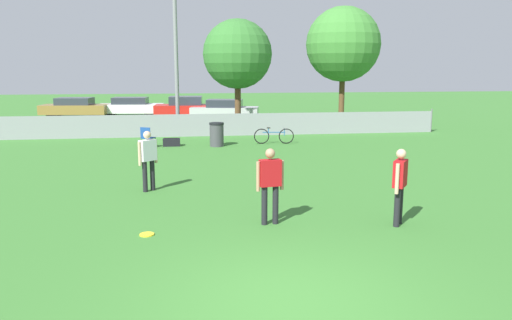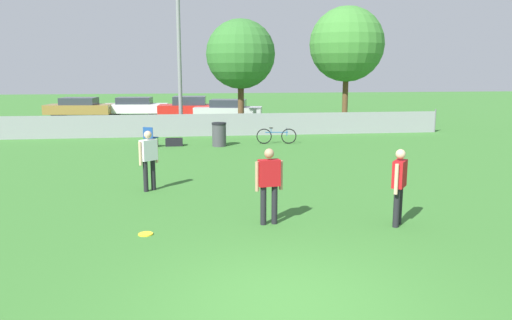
{
  "view_description": "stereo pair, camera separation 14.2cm",
  "coord_description": "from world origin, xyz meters",
  "px_view_note": "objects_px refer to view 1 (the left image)",
  "views": [
    {
      "loc": [
        -1.42,
        -6.54,
        3.34
      ],
      "look_at": [
        0.3,
        5.65,
        1.05
      ],
      "focal_mm": 35.0,
      "sensor_mm": 36.0,
      "label": 1
    },
    {
      "loc": [
        -1.28,
        -6.56,
        3.34
      ],
      "look_at": [
        0.3,
        5.65,
        1.05
      ],
      "focal_mm": 35.0,
      "sensor_mm": 36.0,
      "label": 2
    }
  ],
  "objects_px": {
    "player_receiver_white": "(148,156)",
    "frisbee_disc": "(147,234)",
    "folding_chair_sideline": "(147,136)",
    "parked_car_silver": "(225,110)",
    "parked_car_white": "(131,107)",
    "tree_near_pole": "(238,54)",
    "trash_bin": "(217,134)",
    "parked_car_red": "(186,108)",
    "bicycle_sideline": "(274,136)",
    "light_pole": "(176,41)",
    "player_thrower_red": "(400,181)",
    "player_defender_red": "(270,180)",
    "gear_bag_sideline": "(172,142)",
    "tree_far_right": "(343,44)",
    "parked_car_tan": "(75,107)"
  },
  "relations": [
    {
      "from": "player_receiver_white",
      "to": "trash_bin",
      "type": "relative_size",
      "value": 1.63
    },
    {
      "from": "folding_chair_sideline",
      "to": "gear_bag_sideline",
      "type": "distance_m",
      "value": 1.09
    },
    {
      "from": "player_defender_red",
      "to": "parked_car_tan",
      "type": "bearing_deg",
      "value": 102.01
    },
    {
      "from": "tree_near_pole",
      "to": "frisbee_disc",
      "type": "distance_m",
      "value": 17.15
    },
    {
      "from": "gear_bag_sideline",
      "to": "parked_car_white",
      "type": "distance_m",
      "value": 14.55
    },
    {
      "from": "player_defender_red",
      "to": "frisbee_disc",
      "type": "xyz_separation_m",
      "value": [
        -2.59,
        -0.37,
        -0.96
      ]
    },
    {
      "from": "player_defender_red",
      "to": "folding_chair_sideline",
      "type": "bearing_deg",
      "value": 98.96
    },
    {
      "from": "player_receiver_white",
      "to": "folding_chair_sideline",
      "type": "relative_size",
      "value": 1.9
    },
    {
      "from": "light_pole",
      "to": "frisbee_disc",
      "type": "relative_size",
      "value": 26.26
    },
    {
      "from": "tree_near_pole",
      "to": "trash_bin",
      "type": "distance_m",
      "value": 6.18
    },
    {
      "from": "folding_chair_sideline",
      "to": "parked_car_silver",
      "type": "relative_size",
      "value": 0.19
    },
    {
      "from": "player_receiver_white",
      "to": "parked_car_red",
      "type": "distance_m",
      "value": 19.95
    },
    {
      "from": "tree_near_pole",
      "to": "gear_bag_sideline",
      "type": "height_order",
      "value": "tree_near_pole"
    },
    {
      "from": "tree_near_pole",
      "to": "trash_bin",
      "type": "xyz_separation_m",
      "value": [
        -1.43,
        -4.89,
        -3.5
      ]
    },
    {
      "from": "trash_bin",
      "to": "gear_bag_sideline",
      "type": "distance_m",
      "value": 1.99
    },
    {
      "from": "bicycle_sideline",
      "to": "light_pole",
      "type": "bearing_deg",
      "value": 141.19
    },
    {
      "from": "tree_far_right",
      "to": "player_defender_red",
      "type": "xyz_separation_m",
      "value": [
        -7.19,
        -17.73,
        -3.66
      ]
    },
    {
      "from": "light_pole",
      "to": "gear_bag_sideline",
      "type": "relative_size",
      "value": 10.72
    },
    {
      "from": "bicycle_sideline",
      "to": "player_defender_red",
      "type": "bearing_deg",
      "value": -94.61
    },
    {
      "from": "player_defender_red",
      "to": "gear_bag_sideline",
      "type": "distance_m",
      "value": 11.66
    },
    {
      "from": "parked_car_red",
      "to": "trash_bin",
      "type": "bearing_deg",
      "value": -79.92
    },
    {
      "from": "tree_far_right",
      "to": "trash_bin",
      "type": "xyz_separation_m",
      "value": [
        -7.64,
        -6.69,
        -4.11
      ]
    },
    {
      "from": "trash_bin",
      "to": "parked_car_silver",
      "type": "height_order",
      "value": "parked_car_silver"
    },
    {
      "from": "gear_bag_sideline",
      "to": "parked_car_tan",
      "type": "relative_size",
      "value": 0.16
    },
    {
      "from": "player_thrower_red",
      "to": "frisbee_disc",
      "type": "distance_m",
      "value": 5.39
    },
    {
      "from": "bicycle_sideline",
      "to": "trash_bin",
      "type": "bearing_deg",
      "value": -166.33
    },
    {
      "from": "trash_bin",
      "to": "parked_car_white",
      "type": "xyz_separation_m",
      "value": [
        -5.11,
        14.54,
        0.14
      ]
    },
    {
      "from": "player_receiver_white",
      "to": "gear_bag_sideline",
      "type": "bearing_deg",
      "value": 46.71
    },
    {
      "from": "player_receiver_white",
      "to": "parked_car_white",
      "type": "distance_m",
      "value": 22.38
    },
    {
      "from": "player_receiver_white",
      "to": "parked_car_white",
      "type": "height_order",
      "value": "player_receiver_white"
    },
    {
      "from": "light_pole",
      "to": "folding_chair_sideline",
      "type": "height_order",
      "value": "light_pole"
    },
    {
      "from": "light_pole",
      "to": "frisbee_disc",
      "type": "distance_m",
      "value": 16.64
    },
    {
      "from": "parked_car_tan",
      "to": "tree_near_pole",
      "type": "bearing_deg",
      "value": -36.38
    },
    {
      "from": "parked_car_white",
      "to": "parked_car_silver",
      "type": "relative_size",
      "value": 1.02
    },
    {
      "from": "tree_near_pole",
      "to": "player_thrower_red",
      "type": "xyz_separation_m",
      "value": [
        1.74,
        -16.38,
        -3.04
      ]
    },
    {
      "from": "player_receiver_white",
      "to": "frisbee_disc",
      "type": "distance_m",
      "value": 3.86
    },
    {
      "from": "light_pole",
      "to": "parked_car_white",
      "type": "height_order",
      "value": "light_pole"
    },
    {
      "from": "light_pole",
      "to": "player_receiver_white",
      "type": "xyz_separation_m",
      "value": [
        -0.63,
        -12.24,
        -3.69
      ]
    },
    {
      "from": "frisbee_disc",
      "to": "parked_car_white",
      "type": "bearing_deg",
      "value": 96.54
    },
    {
      "from": "tree_near_pole",
      "to": "player_receiver_white",
      "type": "xyz_separation_m",
      "value": [
        -3.77,
        -12.56,
        -3.04
      ]
    },
    {
      "from": "tree_near_pole",
      "to": "gear_bag_sideline",
      "type": "xyz_separation_m",
      "value": [
        -3.36,
        -4.55,
        -3.84
      ]
    },
    {
      "from": "player_receiver_white",
      "to": "tree_near_pole",
      "type": "bearing_deg",
      "value": 32.9
    },
    {
      "from": "parked_car_red",
      "to": "parked_car_silver",
      "type": "distance_m",
      "value": 2.84
    },
    {
      "from": "player_receiver_white",
      "to": "folding_chair_sideline",
      "type": "distance_m",
      "value": 7.75
    },
    {
      "from": "tree_near_pole",
      "to": "gear_bag_sideline",
      "type": "relative_size",
      "value": 7.97
    },
    {
      "from": "light_pole",
      "to": "player_thrower_red",
      "type": "xyz_separation_m",
      "value": [
        4.87,
        -16.06,
        -3.69
      ]
    },
    {
      "from": "light_pole",
      "to": "player_defender_red",
      "type": "distance_m",
      "value": 16.18
    },
    {
      "from": "player_thrower_red",
      "to": "frisbee_disc",
      "type": "relative_size",
      "value": 5.57
    },
    {
      "from": "tree_far_right",
      "to": "folding_chair_sideline",
      "type": "relative_size",
      "value": 7.71
    },
    {
      "from": "player_defender_red",
      "to": "parked_car_white",
      "type": "height_order",
      "value": "player_defender_red"
    }
  ]
}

